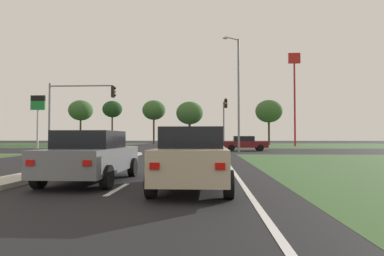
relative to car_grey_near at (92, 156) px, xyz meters
name	(u,v)px	position (x,y,z in m)	size (l,w,h in m)	color
ground_plane	(153,151)	(-2.30, 23.31, -0.80)	(200.00, 200.00, 0.00)	black
grass_verge_far_left	(39,145)	(-27.80, 47.81, -0.79)	(35.00, 35.00, 0.01)	#2D4C28
grass_verge_far_right	(322,145)	(23.20, 47.81, -0.79)	(35.00, 35.00, 0.01)	#385B2D
median_island_near	(76,167)	(-2.30, 4.31, -0.73)	(1.20, 22.00, 0.14)	#ADA89E
median_island_far	(177,145)	(-2.30, 48.31, -0.73)	(1.20, 36.00, 0.14)	#ADA89E
lane_dash_near	(118,189)	(1.20, -1.37, -0.79)	(0.14, 2.00, 0.01)	silver
lane_dash_second	(156,168)	(1.20, 4.63, -0.79)	(0.14, 2.00, 0.01)	silver
lane_dash_third	(172,159)	(1.20, 10.63, -0.79)	(0.14, 2.00, 0.01)	silver
edge_line_right	(230,167)	(4.55, 5.31, -0.79)	(0.14, 24.00, 0.01)	silver
stop_bar_near	(184,154)	(1.50, 16.31, -0.79)	(6.40, 0.50, 0.01)	silver
crosswalk_bar_near	(70,153)	(-8.70, 18.11, -0.79)	(0.70, 2.80, 0.01)	silver
crosswalk_bar_second	(83,153)	(-7.55, 18.11, -0.79)	(0.70, 2.80, 0.01)	silver
crosswalk_bar_third	(96,153)	(-6.40, 18.11, -0.79)	(0.70, 2.80, 0.01)	silver
crosswalk_bar_fourth	(109,153)	(-5.25, 18.11, -0.79)	(0.70, 2.80, 0.01)	silver
crosswalk_bar_fifth	(122,153)	(-4.10, 18.11, -0.79)	(0.70, 2.80, 0.01)	silver
crosswalk_bar_sixth	(135,153)	(-2.95, 18.11, -0.79)	(0.70, 2.80, 0.01)	silver
car_grey_near	(92,156)	(0.00, 0.00, 0.00)	(2.05, 4.45, 1.56)	slate
car_white_second	(88,143)	(-9.24, 23.62, 0.01)	(4.28, 2.01, 1.59)	silver
car_maroon_third	(245,143)	(7.15, 23.47, -0.03)	(4.51, 1.97, 1.50)	maroon
car_beige_fourth	(193,158)	(3.16, -1.20, 0.02)	(1.95, 4.23, 1.62)	#BCAD8E
traffic_signal_near_left	(74,104)	(-7.82, 16.71, 3.35)	(5.78, 0.32, 5.95)	gray
traffic_signal_far_right	(224,115)	(5.30, 27.88, 3.22)	(0.32, 5.56, 5.76)	gray
street_lamp_second	(238,90)	(6.21, 20.64, 5.06)	(1.64, 1.28, 10.67)	gray
pedestrian_at_median	(168,138)	(-2.39, 36.18, 0.51)	(0.34, 0.34, 1.91)	#4C4C4C
fastfood_pole_sign	(294,80)	(16.62, 40.54, 9.46)	(1.80, 0.40, 14.39)	red
fuel_price_totem	(38,110)	(-17.74, 29.13, 4.02)	(1.80, 0.24, 6.58)	silver
treeline_near	(81,111)	(-22.67, 54.42, 6.04)	(4.85, 4.85, 8.93)	#423323
treeline_second	(112,109)	(-15.45, 52.19, 6.04)	(3.79, 3.79, 8.50)	#423323
treeline_third	(154,110)	(-7.76, 55.06, 6.07)	(4.67, 4.67, 8.89)	#423323
treeline_fourth	(190,113)	(-0.35, 52.84, 5.28)	(5.22, 5.22, 8.33)	#423323
treeline_fifth	(269,111)	(14.38, 49.93, 5.34)	(4.88, 4.88, 8.23)	#423323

